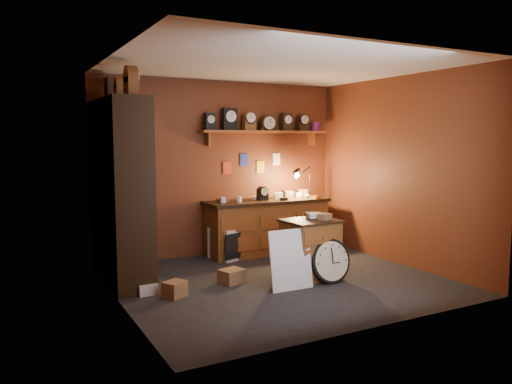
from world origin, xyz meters
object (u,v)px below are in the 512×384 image
at_px(workbench, 267,223).
at_px(big_round_clock, 330,261).
at_px(shelving_unit, 117,183).
at_px(low_cabinet, 311,247).

height_order(workbench, big_round_clock, workbench).
distance_m(shelving_unit, big_round_clock, 2.86).
bearing_deg(workbench, low_cabinet, -98.21).
xyz_separation_m(workbench, big_round_clock, (-0.12, -1.85, -0.20)).
distance_m(workbench, low_cabinet, 1.57).
height_order(shelving_unit, big_round_clock, shelving_unit).
bearing_deg(shelving_unit, big_round_clock, -30.24).
xyz_separation_m(shelving_unit, low_cabinet, (2.22, -1.06, -0.84)).
bearing_deg(big_round_clock, low_cabinet, 109.90).
distance_m(workbench, big_round_clock, 1.86).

